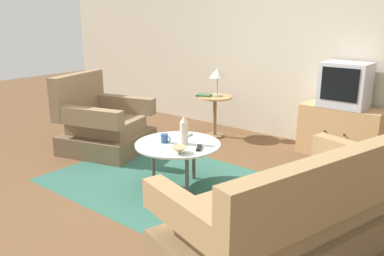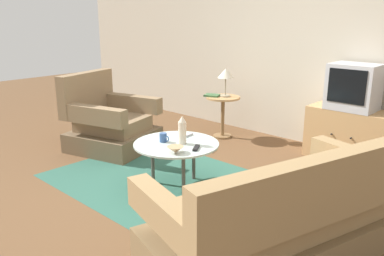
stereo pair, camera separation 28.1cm
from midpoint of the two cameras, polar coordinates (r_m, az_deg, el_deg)
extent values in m
plane|color=brown|center=(3.88, 0.42, -9.28)|extent=(16.00, 16.00, 0.00)
cube|color=#BCB29E|center=(5.45, 17.49, 12.04)|extent=(9.00, 0.12, 2.70)
cube|color=#2D5B4C|center=(4.02, -0.18, -8.36)|extent=(2.65, 1.70, 0.00)
cube|color=brown|center=(5.14, -9.62, -1.64)|extent=(1.14, 1.11, 0.24)
cube|color=#846B4C|center=(5.08, -9.73, 0.62)|extent=(0.93, 0.80, 0.18)
cube|color=#846B4C|center=(5.25, -13.41, 4.89)|extent=(0.37, 0.89, 0.53)
cube|color=#846B4C|center=(4.75, -12.54, 1.80)|extent=(0.94, 0.39, 0.21)
cube|color=#846B4C|center=(5.33, -7.42, 3.58)|extent=(0.94, 0.39, 0.21)
cube|color=brown|center=(3.06, 14.42, -14.76)|extent=(1.37, 2.04, 0.24)
cube|color=#93754C|center=(2.96, 14.70, -11.25)|extent=(1.16, 1.73, 0.18)
cube|color=#93754C|center=(2.61, 21.03, -8.27)|extent=(0.65, 1.83, 0.42)
cube|color=#93754C|center=(3.52, 24.93, -4.48)|extent=(0.89, 0.38, 0.20)
cube|color=#93754C|center=(2.39, -0.11, -12.53)|extent=(0.89, 0.38, 0.20)
cube|color=#C64C47|center=(2.63, 16.68, -8.91)|extent=(0.29, 0.37, 0.34)
cylinder|color=#B2C6C1|center=(3.86, -0.19, -2.30)|extent=(0.83, 0.83, 0.02)
cylinder|color=#4C4742|center=(4.12, 2.20, -4.47)|extent=(0.04, 0.04, 0.44)
cylinder|color=#4C4742|center=(4.02, -3.66, -5.00)|extent=(0.04, 0.04, 0.44)
cylinder|color=#4C4742|center=(3.71, 0.95, -6.86)|extent=(0.04, 0.04, 0.44)
cylinder|color=tan|center=(5.47, 5.95, 4.35)|extent=(0.47, 0.47, 0.02)
cylinder|color=brown|center=(5.54, 5.86, 1.45)|extent=(0.05, 0.05, 0.55)
cylinder|color=brown|center=(5.61, 5.79, -1.15)|extent=(0.26, 0.26, 0.02)
cube|color=tan|center=(5.04, 23.03, -0.89)|extent=(0.93, 0.42, 0.61)
sphere|color=black|center=(4.87, 20.93, -0.85)|extent=(0.02, 0.02, 0.02)
sphere|color=black|center=(4.79, 23.39, -1.37)|extent=(0.02, 0.02, 0.02)
cube|color=#B7B7BC|center=(4.91, 23.72, 5.41)|extent=(0.52, 0.41, 0.52)
cube|color=black|center=(4.71, 22.89, 5.50)|extent=(0.42, 0.01, 0.37)
cylinder|color=#9E937A|center=(5.48, 6.25, 4.60)|extent=(0.14, 0.14, 0.02)
cylinder|color=#9E937A|center=(5.46, 6.29, 5.93)|extent=(0.02, 0.02, 0.24)
cone|color=beige|center=(5.43, 6.35, 7.81)|extent=(0.22, 0.22, 0.13)
cylinder|color=beige|center=(3.80, 0.71, -0.72)|extent=(0.08, 0.08, 0.22)
cone|color=beige|center=(3.76, 0.71, 1.31)|extent=(0.07, 0.07, 0.06)
cylinder|color=#335184|center=(3.88, -2.09, -1.39)|extent=(0.07, 0.07, 0.09)
torus|color=#335184|center=(3.84, -1.55, -1.55)|extent=(0.06, 0.01, 0.06)
cone|color=tan|center=(3.58, -0.17, -3.15)|extent=(0.15, 0.15, 0.06)
cube|color=black|center=(3.69, 2.78, -2.89)|extent=(0.11, 0.15, 0.02)
cube|color=#B2B2B7|center=(4.05, 1.13, -1.10)|extent=(0.06, 0.18, 0.02)
cube|color=#3D663D|center=(5.49, 4.35, 4.69)|extent=(0.24, 0.22, 0.02)
camera|label=1|loc=(0.14, -88.00, 0.57)|focal=37.22mm
camera|label=2|loc=(0.14, 92.00, -0.57)|focal=37.22mm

